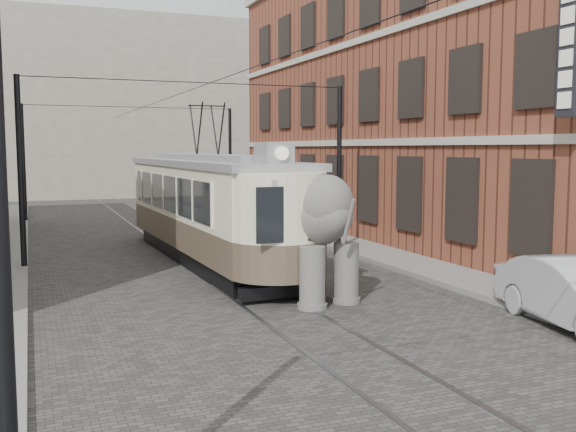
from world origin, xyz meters
name	(u,v)px	position (x,y,z in m)	size (l,w,h in m)	color
ground	(258,296)	(0.00, 0.00, 0.00)	(120.00, 120.00, 0.00)	#43413E
tram_rails	(258,295)	(0.00, 0.00, 0.01)	(1.54, 80.00, 0.02)	slate
sidewalk_right	(454,276)	(6.00, 0.00, 0.07)	(2.00, 60.00, 0.15)	slate
brick_building	(430,97)	(11.00, 9.00, 6.00)	(8.00, 26.00, 12.00)	brown
distant_block	(98,108)	(0.00, 40.00, 7.00)	(28.00, 10.00, 14.00)	gray
catenary	(201,172)	(-0.20, 5.00, 3.00)	(11.00, 30.20, 6.00)	black
tram	(208,183)	(0.17, 5.61, 2.61)	(2.71, 13.15, 5.22)	#EEE4C1
elephant	(303,233)	(1.00, -0.60, 1.65)	(2.97, 5.39, 3.30)	#5D5A56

